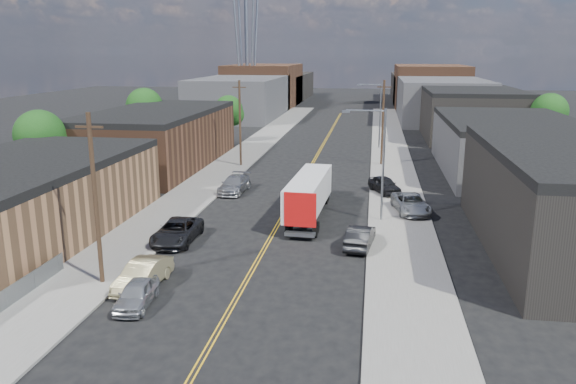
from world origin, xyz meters
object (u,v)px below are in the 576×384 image
(semi_truck, at_px, (311,191))
(car_left_c, at_px, (177,231))
(car_right_lot_c, at_px, (385,185))
(car_left_a, at_px, (137,294))
(car_left_b, at_px, (143,275))
(car_left_d, at_px, (234,184))
(car_right_oncoming, at_px, (360,237))
(car_right_lot_a, at_px, (411,203))

(semi_truck, bearing_deg, car_left_c, -133.40)
(semi_truck, bearing_deg, car_right_lot_c, 55.08)
(semi_truck, height_order, car_left_a, semi_truck)
(car_left_a, distance_m, car_left_b, 2.42)
(car_left_d, height_order, car_right_oncoming, car_left_d)
(car_right_oncoming, bearing_deg, car_right_lot_c, -89.76)
(car_left_a, height_order, car_right_lot_a, car_right_lot_a)
(car_left_d, height_order, car_right_lot_c, car_right_lot_c)
(semi_truck, xyz_separation_m, car_right_lot_c, (6.18, 7.96, -1.10))
(car_left_c, bearing_deg, semi_truck, 42.64)
(car_left_b, distance_m, car_right_lot_c, 27.89)
(semi_truck, distance_m, car_right_lot_c, 10.14)
(car_left_c, distance_m, car_right_lot_a, 19.46)
(car_right_oncoming, bearing_deg, car_left_a, 51.22)
(semi_truck, relative_size, car_right_lot_c, 3.04)
(car_right_lot_c, bearing_deg, car_left_a, -141.16)
(car_left_b, xyz_separation_m, car_right_lot_c, (14.00, 24.12, 0.13))
(car_right_oncoming, bearing_deg, semi_truck, -52.65)
(car_left_a, distance_m, car_right_oncoming, 15.98)
(car_left_a, height_order, car_left_c, car_left_c)
(car_left_b, height_order, car_right_lot_c, car_right_lot_c)
(semi_truck, distance_m, car_left_b, 17.99)
(car_left_b, bearing_deg, car_left_a, -70.21)
(semi_truck, bearing_deg, car_right_lot_a, 13.02)
(car_left_c, xyz_separation_m, car_right_lot_a, (16.87, 9.71, 0.12))
(car_left_b, xyz_separation_m, car_right_oncoming, (12.11, 8.76, -0.02))
(car_left_c, bearing_deg, car_left_d, 86.87)
(car_left_a, xyz_separation_m, car_right_oncoming, (11.50, 11.09, 0.07))
(car_left_d, bearing_deg, car_right_oncoming, -45.26)
(car_right_lot_c, bearing_deg, car_left_c, -156.72)
(car_right_lot_a, bearing_deg, car_left_a, -137.96)
(car_left_d, bearing_deg, car_right_lot_c, 8.97)
(car_right_oncoming, bearing_deg, car_left_b, 43.11)
(car_left_c, relative_size, car_right_lot_a, 1.03)
(car_left_b, relative_size, car_right_lot_a, 0.87)
(car_left_d, distance_m, car_right_lot_a, 17.09)
(car_left_a, bearing_deg, car_left_c, 93.27)
(car_left_b, bearing_deg, car_left_d, 95.65)
(car_right_oncoming, bearing_deg, car_left_d, -41.04)
(semi_truck, bearing_deg, car_right_oncoming, -57.00)
(car_left_a, bearing_deg, car_left_d, 87.50)
(car_left_b, distance_m, car_right_lot_a, 23.87)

